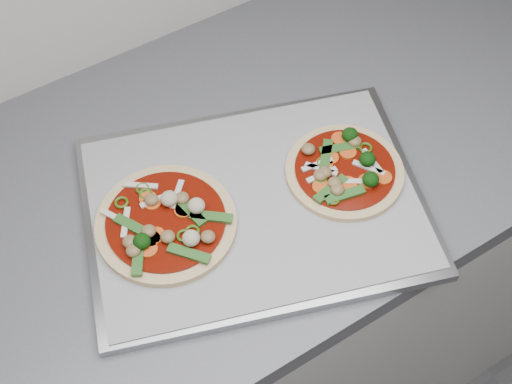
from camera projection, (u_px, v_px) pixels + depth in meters
base_cabinet at (172, 345)px, 1.39m from camera, size 3.60×0.60×0.86m
countertop at (142, 218)px, 1.02m from camera, size 3.60×0.60×0.04m
baking_tray at (254, 206)px, 1.00m from camera, size 0.56×0.48×0.02m
parchment at (254, 202)px, 0.99m from camera, size 0.53×0.45×0.00m
pizza_left at (166, 223)px, 0.96m from camera, size 0.21×0.21×0.03m
pizza_right at (344, 170)px, 1.01m from camera, size 0.17×0.17×0.03m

